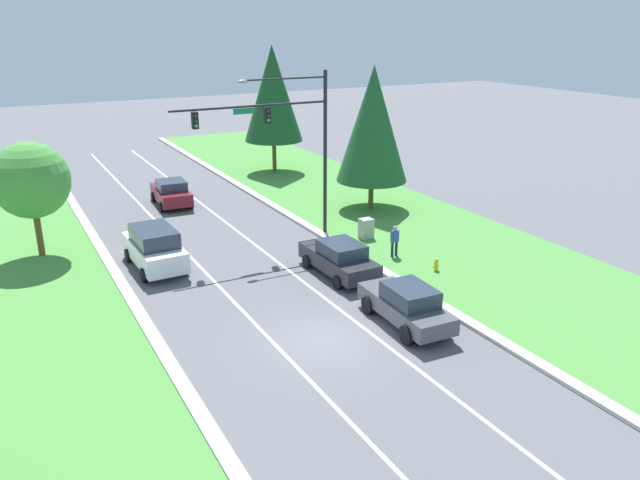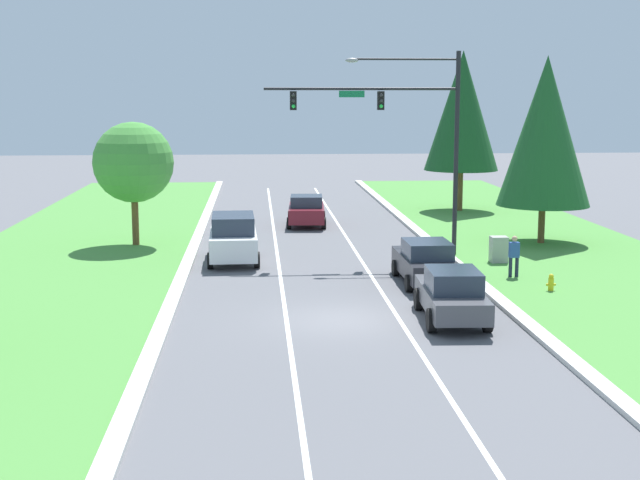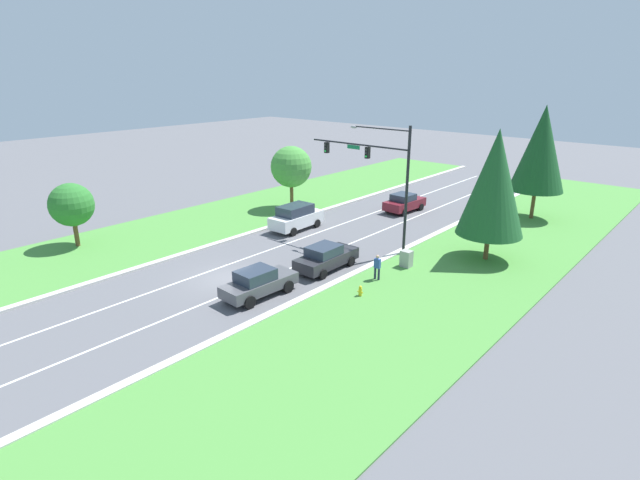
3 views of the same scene
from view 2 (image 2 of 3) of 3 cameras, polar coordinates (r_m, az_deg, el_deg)
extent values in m
plane|color=#5B5B60|center=(28.49, 1.48, -5.13)|extent=(160.00, 160.00, 0.00)
cube|color=beige|center=(29.55, 12.49, -4.68)|extent=(0.50, 90.00, 0.15)
cube|color=beige|center=(28.49, -9.95, -5.12)|extent=(0.50, 90.00, 0.15)
cube|color=white|center=(28.38, -2.15, -5.19)|extent=(0.14, 81.00, 0.01)
cube|color=white|center=(28.72, 5.07, -5.05)|extent=(0.14, 81.00, 0.01)
cylinder|color=black|center=(39.51, 8.71, 5.38)|extent=(0.20, 0.20, 8.95)
cylinder|color=black|center=(38.71, 2.67, 9.64)|extent=(8.38, 0.12, 0.12)
cube|color=#147042|center=(38.66, 2.05, 9.32)|extent=(1.10, 0.04, 0.28)
cylinder|color=black|center=(39.00, 5.49, 11.45)|extent=(4.61, 0.09, 0.09)
ellipsoid|color=gray|center=(38.69, 2.06, 11.43)|extent=(0.56, 0.28, 0.20)
cube|color=black|center=(38.82, 3.91, 8.89)|extent=(0.28, 0.32, 0.80)
sphere|color=#2D2D2D|center=(38.65, 3.95, 9.23)|extent=(0.16, 0.16, 0.16)
sphere|color=#2D2D2D|center=(38.65, 3.95, 8.89)|extent=(0.16, 0.16, 0.16)
sphere|color=#23D647|center=(38.65, 3.94, 8.55)|extent=(0.16, 0.16, 0.16)
cube|color=black|center=(38.47, -1.73, 8.90)|extent=(0.28, 0.32, 0.80)
sphere|color=#2D2D2D|center=(38.30, -1.72, 9.25)|extent=(0.16, 0.16, 0.16)
sphere|color=#2D2D2D|center=(38.30, -1.71, 8.90)|extent=(0.16, 0.16, 0.16)
sphere|color=#23D647|center=(38.31, -1.71, 8.56)|extent=(0.16, 0.16, 0.16)
cube|color=#28282D|center=(34.05, 6.76, -1.62)|extent=(1.88, 4.72, 0.74)
cube|color=#283342|center=(33.66, 6.88, -0.59)|extent=(1.67, 2.13, 0.61)
cylinder|color=black|center=(35.70, 7.69, -1.74)|extent=(0.25, 0.64, 0.64)
cylinder|color=black|center=(35.36, 4.86, -1.79)|extent=(0.25, 0.64, 0.64)
cylinder|color=black|center=(32.93, 8.78, -2.70)|extent=(0.25, 0.64, 0.64)
cylinder|color=black|center=(32.56, 5.72, -2.77)|extent=(0.25, 0.64, 0.64)
cube|color=white|center=(38.27, -5.57, -0.19)|extent=(2.08, 4.77, 0.96)
cube|color=#283342|center=(38.03, -5.59, 1.06)|extent=(1.84, 2.88, 0.75)
cylinder|color=black|center=(39.81, -4.19, -0.51)|extent=(0.26, 0.69, 0.68)
cylinder|color=black|center=(39.81, -6.94, -0.55)|extent=(0.26, 0.69, 0.68)
cylinder|color=black|center=(36.93, -4.06, -1.27)|extent=(0.26, 0.69, 0.68)
cylinder|color=black|center=(36.93, -7.03, -1.32)|extent=(0.26, 0.69, 0.68)
cube|color=maroon|center=(48.74, -0.87, 1.75)|extent=(2.14, 4.39, 0.77)
cube|color=#283342|center=(48.40, -0.87, 2.51)|extent=(1.81, 2.02, 0.59)
cylinder|color=black|center=(50.11, 0.19, 1.52)|extent=(0.28, 0.65, 0.64)
cylinder|color=black|center=(50.11, -1.93, 1.51)|extent=(0.28, 0.65, 0.64)
cylinder|color=black|center=(47.48, 0.24, 1.08)|extent=(0.28, 0.65, 0.64)
cylinder|color=black|center=(47.49, -1.99, 1.08)|extent=(0.28, 0.65, 0.64)
cube|color=#4C4C51|center=(28.56, 8.41, -3.75)|extent=(1.94, 4.69, 0.66)
cube|color=#283342|center=(28.15, 8.54, -2.56)|extent=(1.65, 2.15, 0.66)
cylinder|color=black|center=(30.16, 9.53, -3.72)|extent=(0.27, 0.76, 0.75)
cylinder|color=black|center=(29.88, 6.32, -3.77)|extent=(0.27, 0.76, 0.75)
cylinder|color=black|center=(27.43, 10.67, -5.06)|extent=(0.27, 0.76, 0.75)
cylinder|color=black|center=(27.13, 7.14, -5.13)|extent=(0.27, 0.76, 0.75)
cube|color=#9E9E99|center=(38.40, 11.36, -0.65)|extent=(0.70, 0.60, 1.18)
cylinder|color=#232842|center=(35.46, 12.09, -1.77)|extent=(0.14, 0.14, 0.84)
cylinder|color=#232842|center=(35.55, 12.48, -1.76)|extent=(0.14, 0.14, 0.84)
cube|color=#2D4C99|center=(35.37, 12.32, -0.62)|extent=(0.39, 0.25, 0.60)
sphere|color=tan|center=(35.30, 12.35, 0.08)|extent=(0.22, 0.22, 0.22)
cylinder|color=gold|center=(33.32, 14.56, -2.83)|extent=(0.20, 0.20, 0.55)
sphere|color=gold|center=(33.25, 14.58, -2.26)|extent=(0.18, 0.18, 0.18)
cylinder|color=gold|center=(33.28, 14.37, -2.79)|extent=(0.10, 0.09, 0.09)
cylinder|color=gold|center=(33.35, 14.76, -2.77)|extent=(0.10, 0.09, 0.09)
cylinder|color=brown|center=(43.84, 13.99, 0.95)|extent=(0.32, 0.32, 1.89)
cone|color=#1E5628|center=(43.44, 14.22, 6.77)|extent=(4.39, 4.39, 7.02)
cylinder|color=brown|center=(55.17, 8.96, 3.12)|extent=(0.32, 0.32, 2.56)
cone|color=#194C23|center=(54.87, 9.09, 8.18)|extent=(4.48, 4.48, 7.16)
cylinder|color=brown|center=(42.85, -11.74, 1.30)|extent=(0.32, 0.32, 2.57)
sphere|color=#47933D|center=(42.57, -11.86, 4.89)|extent=(3.76, 3.76, 3.76)
camera|label=1|loc=(12.54, -45.53, 26.39)|focal=35.00mm
camera|label=3|loc=(28.21, 67.52, 14.60)|focal=28.00mm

